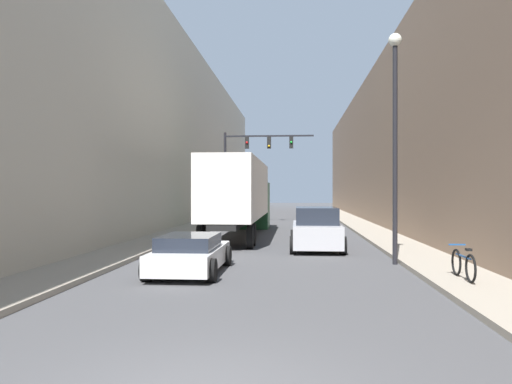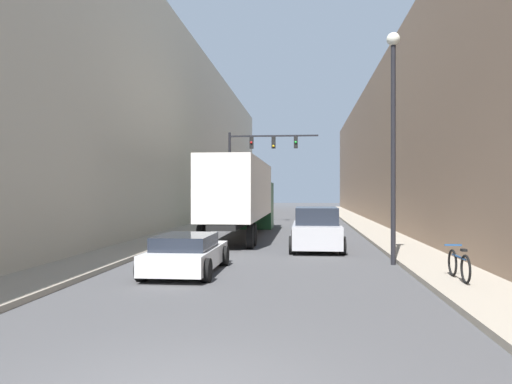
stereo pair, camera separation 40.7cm
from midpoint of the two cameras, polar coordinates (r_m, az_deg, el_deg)
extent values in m
cube|color=gray|center=(35.86, 11.42, -3.68)|extent=(2.10, 80.00, 0.15)
cube|color=gray|center=(36.26, -6.35, -3.64)|extent=(2.10, 80.00, 0.15)
cube|color=#846B56|center=(36.64, 17.75, 5.20)|extent=(6.00, 80.00, 11.39)
cube|color=#BCB29E|center=(37.42, -12.49, 6.79)|extent=(6.00, 80.00, 13.59)
cube|color=silver|center=(25.69, -2.53, 0.33)|extent=(2.42, 11.70, 2.87)
cube|color=black|center=(25.73, -2.53, -3.20)|extent=(1.21, 11.70, 0.24)
cube|color=#1E512D|center=(32.79, -0.99, -1.55)|extent=(2.42, 2.56, 2.99)
cylinder|color=black|center=(21.35, -6.91, -5.09)|extent=(0.25, 1.00, 1.00)
cylinder|color=black|center=(21.03, -1.23, -5.16)|extent=(0.25, 1.00, 1.00)
cylinder|color=black|center=(22.52, -6.30, -4.82)|extent=(0.25, 1.00, 1.00)
cylinder|color=black|center=(22.22, -0.92, -4.88)|extent=(0.25, 1.00, 1.00)
cylinder|color=black|center=(32.95, -2.83, -3.27)|extent=(0.25, 1.00, 1.00)
cylinder|color=black|center=(32.75, 0.85, -3.29)|extent=(0.25, 1.00, 1.00)
cube|color=silver|center=(15.13, -8.23, -7.38)|extent=(1.76, 4.30, 0.57)
cube|color=#1E232D|center=(14.86, -8.41, -5.63)|extent=(1.55, 2.36, 0.40)
cylinder|color=black|center=(16.75, -10.07, -7.13)|extent=(0.25, 0.64, 0.64)
cylinder|color=black|center=(16.40, -4.08, -7.29)|extent=(0.25, 0.64, 0.64)
cylinder|color=black|center=(13.90, -13.23, -8.62)|extent=(0.25, 0.64, 0.64)
cylinder|color=black|center=(13.47, -6.01, -8.90)|extent=(0.25, 0.64, 0.64)
cube|color=#B7B7BC|center=(20.91, 6.34, -4.81)|extent=(1.91, 4.42, 0.89)
cube|color=#1E232D|center=(20.64, 6.36, -2.69)|extent=(1.68, 2.43, 0.68)
cylinder|color=black|center=(22.43, 3.78, -5.22)|extent=(0.25, 0.70, 0.70)
cylinder|color=black|center=(22.49, 8.66, -5.20)|extent=(0.25, 0.70, 0.70)
cylinder|color=black|center=(19.33, 3.65, -6.07)|extent=(0.25, 0.70, 0.70)
cylinder|color=black|center=(19.39, 9.32, -6.05)|extent=(0.25, 0.70, 0.70)
cylinder|color=black|center=(38.59, -3.86, 1.66)|extent=(0.20, 0.20, 6.97)
cube|color=black|center=(38.46, 1.20, 6.42)|extent=(6.81, 0.12, 0.12)
cube|color=black|center=(38.55, -1.34, 5.65)|extent=(0.30, 0.24, 0.90)
sphere|color=red|center=(38.41, -1.36, 5.67)|extent=(0.18, 0.18, 0.18)
cube|color=black|center=(38.41, 1.20, 5.67)|extent=(0.30, 0.24, 0.90)
sphere|color=gold|center=(38.25, 1.18, 5.27)|extent=(0.18, 0.18, 0.18)
cube|color=black|center=(38.35, 3.75, 5.67)|extent=(0.30, 0.24, 0.90)
sphere|color=green|center=(38.21, 3.75, 5.70)|extent=(0.18, 0.18, 0.18)
cylinder|color=black|center=(17.12, 14.95, 4.17)|extent=(0.16, 0.16, 7.29)
sphere|color=silver|center=(17.80, 14.95, 16.44)|extent=(0.44, 0.44, 0.44)
torus|color=black|center=(13.47, 22.53, -8.09)|extent=(0.06, 0.72, 0.72)
torus|color=black|center=(14.51, 21.17, -7.49)|extent=(0.06, 0.72, 0.72)
cube|color=#1E4C8C|center=(13.96, 21.83, -6.84)|extent=(0.04, 1.11, 0.04)
cube|color=black|center=(13.56, 22.33, -6.11)|extent=(0.12, 0.20, 0.06)
cube|color=#1E4C8C|center=(14.41, 21.23, -5.62)|extent=(0.44, 0.04, 0.04)
camera|label=1|loc=(0.20, -90.56, 0.00)|focal=35.00mm
camera|label=2|loc=(0.20, 89.44, 0.00)|focal=35.00mm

